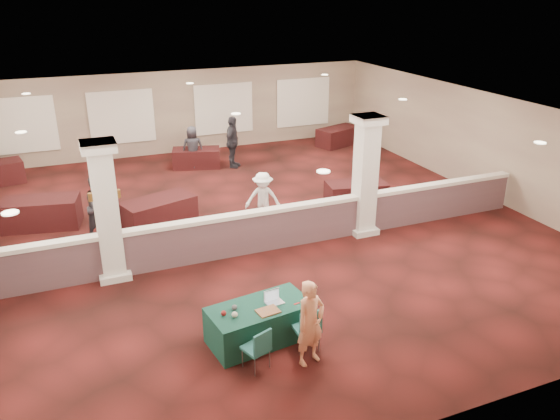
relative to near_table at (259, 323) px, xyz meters
name	(u,v)px	position (x,y,z in m)	size (l,w,h in m)	color
ground	(239,228)	(1.24, 5.01, -0.36)	(16.00, 16.00, 0.00)	#4A1412
wall_back	(174,113)	(1.24, 13.01, 1.24)	(16.00, 0.04, 3.20)	#806458
wall_front	(416,343)	(1.24, -2.99, 1.24)	(16.00, 0.04, 3.20)	#806458
wall_right	(479,143)	(9.24, 5.01, 1.24)	(0.04, 16.00, 3.20)	#806458
ceiling	(236,113)	(1.24, 5.01, 2.84)	(16.00, 16.00, 0.02)	white
partition_wall	(258,230)	(1.24, 3.51, 0.21)	(15.60, 0.28, 1.10)	brown
column_left	(106,211)	(-2.26, 3.51, 1.27)	(0.72, 0.72, 3.20)	silver
column_right	(365,175)	(4.24, 3.51, 1.27)	(0.72, 0.72, 3.20)	silver
sconce_left	(91,197)	(-2.54, 3.51, 1.64)	(0.12, 0.12, 0.18)	brown
sconce_right	(118,194)	(-1.98, 3.51, 1.64)	(0.12, 0.12, 0.18)	brown
near_table	(259,323)	(0.00, 0.00, 0.00)	(1.89, 0.94, 0.72)	#0E362F
conf_chair_main	(308,326)	(0.70, -0.65, 0.17)	(0.45, 0.45, 0.90)	#205E5A
conf_chair_side	(259,346)	(-0.31, -0.82, 0.12)	(0.52, 0.52, 0.81)	#205E5A
woman	(311,323)	(0.60, -0.95, 0.44)	(0.58, 0.38, 1.60)	#FFAE6E
far_table_front_left	(42,213)	(-3.76, 7.17, 0.04)	(1.99, 1.00, 0.81)	black
far_table_front_center	(159,212)	(-0.76, 6.00, 0.03)	(1.95, 0.97, 0.79)	black
far_table_front_right	(356,194)	(5.05, 5.31, 0.00)	(1.77, 0.89, 0.72)	black
far_table_back_center	(196,158)	(1.50, 10.81, -0.02)	(1.70, 0.85, 0.69)	black
far_table_back_right	(338,136)	(7.72, 11.51, 0.01)	(1.82, 0.91, 0.74)	black
attendee_a	(100,207)	(-2.29, 5.82, 0.50)	(0.83, 0.46, 1.73)	black
attendee_b	(263,199)	(1.94, 5.01, 0.40)	(0.97, 0.45, 1.52)	silver
attendee_c	(233,142)	(2.74, 10.29, 0.58)	(1.10, 0.53, 1.88)	black
attendee_d	(193,148)	(1.35, 10.66, 0.42)	(0.78, 0.42, 1.57)	black
laptop_base	(275,303)	(0.30, -0.01, 0.37)	(0.33, 0.23, 0.02)	silver
laptop_screen	(272,294)	(0.29, 0.11, 0.49)	(0.33, 0.01, 0.22)	silver
screen_glow	(272,295)	(0.29, 0.10, 0.47)	(0.30, 0.00, 0.19)	silver
knitting	(268,311)	(0.08, -0.24, 0.38)	(0.40, 0.30, 0.03)	#B65D1D
yarn_cream	(235,315)	(-0.53, -0.17, 0.42)	(0.11, 0.11, 0.11)	#BFAF9D
yarn_red	(224,313)	(-0.70, -0.05, 0.41)	(0.10, 0.10, 0.10)	maroon
yarn_grey	(234,307)	(-0.46, 0.06, 0.41)	(0.10, 0.10, 0.10)	#4C4D51
scissors	(297,304)	(0.68, -0.19, 0.37)	(0.12, 0.03, 0.01)	red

